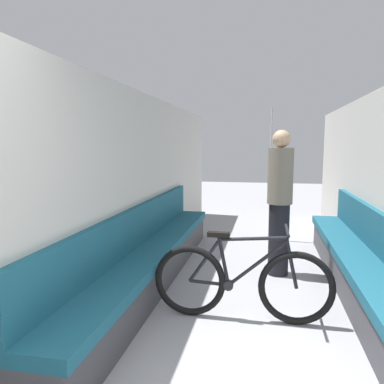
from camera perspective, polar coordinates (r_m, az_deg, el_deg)
wall_left at (r=4.21m, az=-9.75°, el=0.48°), size 0.10×9.07×2.20m
bench_seat_row_left at (r=4.32m, az=-6.28°, el=-10.17°), size 0.45×4.50×0.90m
bench_seat_row_right at (r=4.25m, az=24.72°, el=-11.10°), size 0.45×4.50×0.90m
bicycle at (r=3.50m, az=7.55°, el=-13.48°), size 1.62×0.46×0.86m
grab_pole_near at (r=6.31m, az=11.90°, el=2.29°), size 0.08×0.08×2.18m
passenger_standing at (r=4.63m, az=13.22°, el=-1.35°), size 0.30×0.30×1.76m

